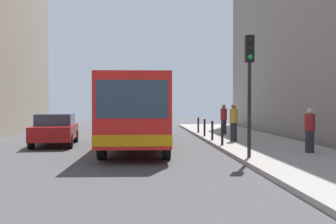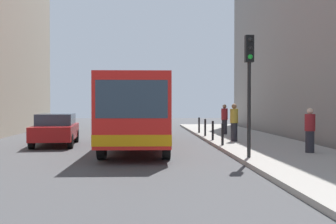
{
  "view_description": "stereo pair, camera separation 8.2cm",
  "coord_description": "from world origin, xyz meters",
  "px_view_note": "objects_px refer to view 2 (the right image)",
  "views": [
    {
      "loc": [
        -0.08,
        -16.38,
        1.96
      ],
      "look_at": [
        0.98,
        0.16,
        1.63
      ],
      "focal_mm": 44.61,
      "sensor_mm": 36.0,
      "label": 1
    },
    {
      "loc": [
        0.0,
        -16.39,
        1.96
      ],
      "look_at": [
        0.98,
        0.16,
        1.63
      ],
      "focal_mm": 44.61,
      "sensor_mm": 36.0,
      "label": 2
    }
  ],
  "objects_px": {
    "traffic_light": "(249,72)",
    "bollard_mid": "(213,130)",
    "bollard_farthest": "(199,125)",
    "car_beside_bus": "(56,129)",
    "pedestrian_far_sidewalk": "(224,119)",
    "bollard_far": "(205,127)",
    "car_behind_bus": "(133,121)",
    "bus": "(138,109)",
    "pedestrian_mid_sidewalk": "(234,122)",
    "bollard_near": "(222,134)",
    "pedestrian_near_signal": "(310,131)"
  },
  "relations": [
    {
      "from": "bollard_farthest",
      "to": "pedestrian_mid_sidewalk",
      "type": "bearing_deg",
      "value": -81.45
    },
    {
      "from": "car_behind_bus",
      "to": "bollard_farthest",
      "type": "bearing_deg",
      "value": 143.39
    },
    {
      "from": "bus",
      "to": "car_behind_bus",
      "type": "bearing_deg",
      "value": -85.61
    },
    {
      "from": "bollard_far",
      "to": "pedestrian_mid_sidewalk",
      "type": "bearing_deg",
      "value": -75.19
    },
    {
      "from": "pedestrian_far_sidewalk",
      "to": "traffic_light",
      "type": "bearing_deg",
      "value": 96.58
    },
    {
      "from": "pedestrian_far_sidewalk",
      "to": "bollard_farthest",
      "type": "bearing_deg",
      "value": -32.16
    },
    {
      "from": "car_beside_bus",
      "to": "pedestrian_near_signal",
      "type": "distance_m",
      "value": 11.33
    },
    {
      "from": "pedestrian_near_signal",
      "to": "pedestrian_far_sidewalk",
      "type": "height_order",
      "value": "pedestrian_far_sidewalk"
    },
    {
      "from": "bollard_near",
      "to": "bollard_mid",
      "type": "distance_m",
      "value": 2.56
    },
    {
      "from": "bollard_near",
      "to": "pedestrian_mid_sidewalk",
      "type": "xyz_separation_m",
      "value": [
        0.89,
        1.74,
        0.43
      ]
    },
    {
      "from": "traffic_light",
      "to": "bollard_farthest",
      "type": "xyz_separation_m",
      "value": [
        -0.1,
        11.84,
        -2.38
      ]
    },
    {
      "from": "bollard_far",
      "to": "car_behind_bus",
      "type": "bearing_deg",
      "value": 125.89
    },
    {
      "from": "bollard_near",
      "to": "bollard_far",
      "type": "height_order",
      "value": "same"
    },
    {
      "from": "pedestrian_near_signal",
      "to": "traffic_light",
      "type": "bearing_deg",
      "value": -13.67
    },
    {
      "from": "traffic_light",
      "to": "bollard_mid",
      "type": "relative_size",
      "value": 4.32
    },
    {
      "from": "car_behind_bus",
      "to": "pedestrian_mid_sidewalk",
      "type": "height_order",
      "value": "pedestrian_mid_sidewalk"
    },
    {
      "from": "traffic_light",
      "to": "car_behind_bus",
      "type": "bearing_deg",
      "value": 105.89
    },
    {
      "from": "bollard_near",
      "to": "car_behind_bus",
      "type": "bearing_deg",
      "value": 111.03
    },
    {
      "from": "bus",
      "to": "pedestrian_mid_sidewalk",
      "type": "xyz_separation_m",
      "value": [
        4.56,
        1.07,
        -0.67
      ]
    },
    {
      "from": "car_behind_bus",
      "to": "bollard_mid",
      "type": "xyz_separation_m",
      "value": [
        4.19,
        -8.35,
        -0.16
      ]
    },
    {
      "from": "bollard_farthest",
      "to": "pedestrian_far_sidewalk",
      "type": "distance_m",
      "value": 1.93
    },
    {
      "from": "car_behind_bus",
      "to": "pedestrian_mid_sidewalk",
      "type": "bearing_deg",
      "value": 120.09
    },
    {
      "from": "bollard_mid",
      "to": "car_behind_bus",
      "type": "bearing_deg",
      "value": 116.66
    },
    {
      "from": "bollard_mid",
      "to": "bollard_far",
      "type": "height_order",
      "value": "same"
    },
    {
      "from": "pedestrian_far_sidewalk",
      "to": "bollard_far",
      "type": "bearing_deg",
      "value": 55.69
    },
    {
      "from": "bus",
      "to": "pedestrian_near_signal",
      "type": "bearing_deg",
      "value": 151.5
    },
    {
      "from": "bollard_near",
      "to": "car_beside_bus",
      "type": "bearing_deg",
      "value": 166.2
    },
    {
      "from": "bollard_far",
      "to": "pedestrian_mid_sidewalk",
      "type": "xyz_separation_m",
      "value": [
        0.89,
        -3.37,
        0.43
      ]
    },
    {
      "from": "bollard_near",
      "to": "pedestrian_near_signal",
      "type": "relative_size",
      "value": 0.58
    },
    {
      "from": "car_behind_bus",
      "to": "pedestrian_mid_sidewalk",
      "type": "distance_m",
      "value": 10.48
    },
    {
      "from": "car_beside_bus",
      "to": "pedestrian_near_signal",
      "type": "xyz_separation_m",
      "value": [
        10.24,
        -4.85,
        0.18
      ]
    },
    {
      "from": "car_behind_bus",
      "to": "bollard_near",
      "type": "bearing_deg",
      "value": 112.1
    },
    {
      "from": "car_beside_bus",
      "to": "bus",
      "type": "bearing_deg",
      "value": 158.74
    },
    {
      "from": "car_beside_bus",
      "to": "car_behind_bus",
      "type": "height_order",
      "value": "same"
    },
    {
      "from": "pedestrian_near_signal",
      "to": "bollard_near",
      "type": "bearing_deg",
      "value": -86.46
    },
    {
      "from": "bus",
      "to": "bollard_mid",
      "type": "distance_m",
      "value": 4.27
    },
    {
      "from": "car_behind_bus",
      "to": "pedestrian_near_signal",
      "type": "relative_size",
      "value": 2.7
    },
    {
      "from": "bollard_mid",
      "to": "bollard_far",
      "type": "distance_m",
      "value": 2.56
    },
    {
      "from": "pedestrian_mid_sidewalk",
      "to": "pedestrian_far_sidewalk",
      "type": "distance_m",
      "value": 4.6
    },
    {
      "from": "car_behind_bus",
      "to": "pedestrian_far_sidewalk",
      "type": "bearing_deg",
      "value": 141.37
    },
    {
      "from": "bus",
      "to": "bollard_far",
      "type": "xyz_separation_m",
      "value": [
        3.67,
        4.44,
        -1.1
      ]
    },
    {
      "from": "bollard_mid",
      "to": "bollard_farthest",
      "type": "xyz_separation_m",
      "value": [
        0.0,
        5.11,
        0.0
      ]
    },
    {
      "from": "bollard_farthest",
      "to": "bollard_far",
      "type": "bearing_deg",
      "value": -90.0
    },
    {
      "from": "car_beside_bus",
      "to": "pedestrian_mid_sidewalk",
      "type": "relative_size",
      "value": 2.5
    },
    {
      "from": "bollard_near",
      "to": "bollard_far",
      "type": "xyz_separation_m",
      "value": [
        0.0,
        5.11,
        0.0
      ]
    },
    {
      "from": "bus",
      "to": "car_behind_bus",
      "type": "relative_size",
      "value": 2.5
    },
    {
      "from": "car_beside_bus",
      "to": "bollard_farthest",
      "type": "bearing_deg",
      "value": -146.73
    },
    {
      "from": "bollard_mid",
      "to": "bollard_near",
      "type": "bearing_deg",
      "value": -90.0
    },
    {
      "from": "car_behind_bus",
      "to": "bollard_near",
      "type": "height_order",
      "value": "car_behind_bus"
    },
    {
      "from": "bollard_far",
      "to": "bollard_farthest",
      "type": "relative_size",
      "value": 1.0
    }
  ]
}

